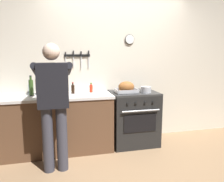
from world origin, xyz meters
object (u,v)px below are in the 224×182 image
object	(u,v)px
cutting_board	(56,96)
bottle_olive_oil	(31,87)
person_cook	(53,100)
bottle_hot_sauce	(91,88)
bottle_wine_red	(38,86)
stove	(133,118)
roasting_pan	(126,88)
saucepan	(146,90)
bottle_soy_sauce	(73,89)
bottle_cooking_oil	(47,87)
bottle_dish_soap	(31,89)

from	to	relation	value
cutting_board	bottle_olive_oil	size ratio (longest dim) A/B	1.18
person_cook	bottle_hot_sauce	xyz separation A→B (m)	(0.60, 0.73, 0.01)
person_cook	bottle_wine_red	bearing A→B (deg)	19.93
person_cook	bottle_hot_sauce	size ratio (longest dim) A/B	10.57
stove	roasting_pan	xyz separation A→B (m)	(-0.16, -0.07, 0.54)
saucepan	bottle_olive_oil	xyz separation A→B (m)	(-1.79, 0.20, 0.08)
roasting_pan	bottle_olive_oil	bearing A→B (deg)	174.29
roasting_pan	cutting_board	world-z (taller)	roasting_pan
stove	bottle_wine_red	size ratio (longest dim) A/B	2.86
stove	bottle_hot_sauce	bearing A→B (deg)	169.75
person_cook	cutting_board	bearing A→B (deg)	-1.86
saucepan	bottle_soy_sauce	distance (m)	1.18
roasting_pan	bottle_cooking_oil	bearing A→B (deg)	169.02
cutting_board	bottle_hot_sauce	world-z (taller)	bottle_hot_sauce
person_cook	cutting_board	size ratio (longest dim) A/B	4.61
saucepan	bottle_hot_sauce	xyz separation A→B (m)	(-0.86, 0.26, 0.01)
saucepan	bottle_dish_soap	bearing A→B (deg)	169.70
bottle_soy_sauce	bottle_hot_sauce	bearing A→B (deg)	8.25
stove	cutting_board	bearing A→B (deg)	-175.61
bottle_hot_sauce	person_cook	bearing A→B (deg)	-129.40
person_cook	bottle_hot_sauce	distance (m)	0.94
roasting_pan	bottle_hot_sauce	size ratio (longest dim) A/B	2.24
stove	bottle_cooking_oil	size ratio (longest dim) A/B	3.32
bottle_hot_sauce	bottle_olive_oil	xyz separation A→B (m)	(-0.93, -0.05, 0.06)
bottle_dish_soap	bottle_soy_sauce	bearing A→B (deg)	-10.16
cutting_board	bottle_soy_sauce	size ratio (longest dim) A/B	1.98
cutting_board	bottle_cooking_oil	distance (m)	0.31
cutting_board	bottle_olive_oil	world-z (taller)	bottle_olive_oil
cutting_board	bottle_cooking_oil	size ratio (longest dim) A/B	1.33
bottle_hot_sauce	bottle_olive_oil	world-z (taller)	bottle_olive_oil
roasting_pan	bottle_hot_sauce	distance (m)	0.58
roasting_pan	bottle_soy_sauce	bearing A→B (deg)	169.49
bottle_cooking_oil	bottle_olive_oil	distance (m)	0.25
person_cook	bottle_dish_soap	distance (m)	0.87
stove	saucepan	distance (m)	0.54
stove	bottle_olive_oil	world-z (taller)	bottle_olive_oil
stove	person_cook	world-z (taller)	person_cook
person_cook	roasting_pan	distance (m)	1.26
person_cook	bottle_wine_red	size ratio (longest dim) A/B	5.27
bottle_dish_soap	bottle_hot_sauce	bearing A→B (deg)	-4.37
saucepan	person_cook	bearing A→B (deg)	-162.03
cutting_board	bottle_hot_sauce	distance (m)	0.61
bottle_olive_oil	bottle_wine_red	bearing A→B (deg)	22.22
stove	bottle_dish_soap	xyz separation A→B (m)	(-1.64, 0.20, 0.53)
person_cook	cutting_board	world-z (taller)	person_cook
stove	bottle_soy_sauce	xyz separation A→B (m)	(-1.00, 0.08, 0.52)
bottle_wine_red	bottle_hot_sauce	bearing A→B (deg)	0.88
bottle_dish_soap	bottle_wine_red	world-z (taller)	bottle_wine_red
stove	bottle_cooking_oil	world-z (taller)	bottle_cooking_oil
stove	bottle_wine_red	world-z (taller)	bottle_wine_red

